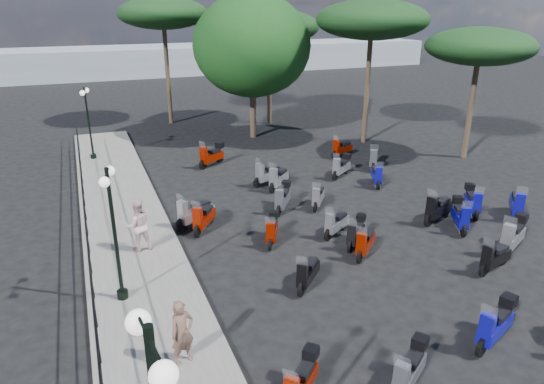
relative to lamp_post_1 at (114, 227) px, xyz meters
name	(u,v)px	position (x,y,z in m)	size (l,w,h in m)	color
ground	(337,243)	(7.08, 0.90, -2.27)	(120.00, 120.00, 0.00)	black
sidewalk	(129,236)	(0.58, 3.90, -2.19)	(3.00, 30.00, 0.15)	#63615E
railing	(86,223)	(-0.72, 3.70, -1.37)	(0.04, 26.04, 1.10)	black
lamp_post_1	(114,227)	(0.00, 0.00, 0.00)	(0.45, 1.08, 3.71)	black
lamp_post_2	(88,118)	(-0.07, 13.65, -0.06)	(0.48, 1.04, 3.62)	black
woman	(182,333)	(1.01, -3.09, -1.35)	(0.56, 0.37, 1.54)	brown
pedestrian_far	(138,225)	(0.82, 2.65, -1.26)	(0.84, 0.65, 1.72)	beige
scooter_1	(301,382)	(3.00, -4.93, -1.81)	(1.21, 1.15, 1.21)	black
scooter_2	(307,274)	(4.97, -1.14, -1.84)	(1.15, 1.17, 1.23)	black
scooter_3	(195,214)	(2.94, 3.98, -1.76)	(1.71, 0.99, 1.47)	black
scooter_4	(204,218)	(3.15, 3.56, -1.80)	(1.11, 1.42, 1.35)	black
scooter_5	(212,156)	(5.35, 10.58, -1.74)	(1.55, 1.15, 1.41)	black
scooter_7	(409,371)	(5.21, -5.49, -1.79)	(1.39, 1.02, 1.26)	black
scooter_8	(365,244)	(7.47, -0.17, -1.84)	(1.22, 1.11, 1.24)	black
scooter_9	(272,230)	(5.06, 1.80, -1.82)	(0.87, 1.39, 1.20)	black
scooter_10	(283,198)	(6.45, 4.18, -1.77)	(1.13, 1.42, 1.32)	black
scooter_11	(268,175)	(6.97, 7.03, -1.79)	(1.67, 0.80, 1.38)	black
scooter_13	(495,325)	(8.00, -5.02, -1.75)	(1.63, 0.89, 1.37)	black
scooter_14	(356,233)	(7.57, 0.57, -1.81)	(1.21, 1.13, 1.21)	black
scooter_15	(336,224)	(7.33, 1.48, -1.84)	(1.37, 0.92, 1.24)	black
scooter_16	(318,197)	(7.88, 3.95, -1.85)	(1.00, 1.26, 1.21)	black
scooter_17	(278,179)	(7.19, 6.41, -1.80)	(1.33, 1.24, 1.36)	black
scooter_19	(494,258)	(10.58, -2.43, -1.83)	(1.54, 0.67, 1.26)	black
scooter_20	(513,236)	(12.06, -1.69, -1.71)	(1.71, 1.04, 1.48)	black
scooter_21	(472,202)	(13.07, 1.17, -1.76)	(0.99, 1.53, 1.34)	black
scooter_22	(377,176)	(11.42, 5.21, -1.83)	(0.83, 1.48, 1.26)	black
scooter_23	(341,167)	(10.52, 6.79, -1.78)	(1.40, 1.07, 1.29)	black
scooter_26	(438,209)	(11.35, 1.07, -1.77)	(1.72, 0.89, 1.44)	black
scooter_27	(517,205)	(14.36, 0.28, -1.76)	(1.32, 1.44, 1.47)	black
scooter_28	(374,158)	(12.62, 7.31, -1.75)	(1.14, 1.52, 1.39)	black
scooter_29	(342,149)	(12.11, 9.54, -1.82)	(1.54, 0.77, 1.28)	black
scooter_30	(460,216)	(11.69, 0.28, -1.76)	(0.99, 1.53, 1.34)	black
broadleaf_tree	(252,46)	(9.15, 15.07, 3.04)	(6.74, 6.74, 8.18)	#38281E
pine_0	(269,27)	(11.39, 18.08, 3.91)	(6.36, 6.36, 7.30)	#38281E
pine_1	(372,20)	(14.76, 11.65, 4.46)	(6.07, 6.07, 7.81)	#38281E
pine_2	(163,14)	(5.24, 20.60, 4.68)	(5.65, 5.65, 7.97)	#38281E
pine_3	(480,47)	(18.04, 7.08, 3.33)	(5.24, 5.24, 6.54)	#38281E
distant_hills	(144,61)	(7.08, 45.90, -0.77)	(70.00, 8.00, 3.00)	gray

